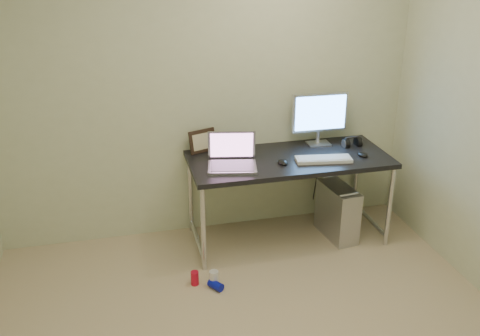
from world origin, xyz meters
The scene contains 16 objects.
wall_back centered at (0.00, 1.75, 1.25)m, with size 3.50×0.02×2.50m, color beige.
desk centered at (0.61, 1.39, 0.67)m, with size 1.64×0.72×0.75m.
tower_computer centered at (1.04, 1.32, 0.23)m, with size 0.25×0.47×0.49m.
cable_a centered at (0.99, 1.70, 0.40)m, with size 0.01×0.01×0.70m, color black.
cable_b centered at (1.08, 1.68, 0.38)m, with size 0.01×0.01×0.72m, color black.
can_red centered at (-0.28, 0.89, 0.05)m, with size 0.06×0.06×0.11m, color red.
can_white centered at (-0.14, 0.84, 0.06)m, with size 0.07×0.07×0.13m, color white.
can_blue centered at (-0.13, 0.80, 0.03)m, with size 0.06×0.06×0.12m, color #0B13B1.
laptop centered at (0.12, 1.33, 0.81)m, with size 0.43×0.38×0.26m.
monitor centered at (0.95, 1.62, 1.02)m, with size 0.49×0.15×0.45m.
keyboard centered at (0.85, 1.25, 0.76)m, with size 0.45×0.14×0.03m, color silver.
mouse_right centered at (1.21, 1.27, 0.77)m, with size 0.07×0.11×0.04m, color black.
mouse_left centered at (0.52, 1.27, 0.77)m, with size 0.07×0.12×0.04m, color black.
headphones centered at (1.22, 1.51, 0.78)m, with size 0.16×0.10×0.11m.
picture_frame centered at (-0.05, 1.68, 0.85)m, with size 0.24×0.03×0.19m, color black.
webcam centered at (0.16, 1.64, 0.83)m, with size 0.04×0.04×0.11m.
Camera 1 is at (-0.75, -2.44, 2.38)m, focal length 40.00 mm.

